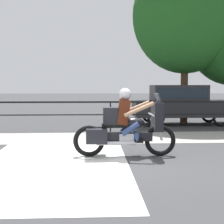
{
  "coord_description": "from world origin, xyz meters",
  "views": [
    {
      "loc": [
        -0.55,
        -7.45,
        1.69
      ],
      "look_at": [
        -0.14,
        0.88,
        1.02
      ],
      "focal_mm": 55.0,
      "sensor_mm": 36.0,
      "label": 1
    }
  ],
  "objects": [
    {
      "name": "sidewalk_band",
      "position": [
        0.0,
        3.4,
        0.01
      ],
      "size": [
        44.0,
        2.4,
        0.01
      ],
      "primitive_type": "cube",
      "color": "#99968E",
      "rests_on": "ground"
    },
    {
      "name": "motorcycle",
      "position": [
        0.15,
        0.52,
        0.71
      ],
      "size": [
        2.42,
        0.76,
        1.61
      ],
      "rotation": [
        0.0,
        0.0,
        0.08
      ],
      "color": "black",
      "rests_on": "ground"
    },
    {
      "name": "crosswalk_band",
      "position": [
        -1.43,
        -0.2,
        0.0
      ],
      "size": [
        3.15,
        6.0,
        0.01
      ],
      "primitive_type": "cube",
      "color": "silver",
      "rests_on": "ground"
    },
    {
      "name": "ground_plane",
      "position": [
        0.0,
        0.0,
        0.0
      ],
      "size": [
        120.0,
        120.0,
        0.0
      ],
      "primitive_type": "plane",
      "color": "#38383A"
    },
    {
      "name": "tree_behind_sign",
      "position": [
        3.3,
        7.24,
        4.63
      ],
      "size": [
        4.5,
        4.5,
        7.12
      ],
      "color": "brown",
      "rests_on": "ground"
    },
    {
      "name": "fence_railing",
      "position": [
        0.0,
        4.98,
        0.86
      ],
      "size": [
        36.0,
        0.05,
        1.09
      ],
      "color": "black",
      "rests_on": "ground"
    },
    {
      "name": "parked_car",
      "position": [
        3.1,
        6.86,
        0.95
      ],
      "size": [
        4.29,
        1.65,
        1.68
      ],
      "rotation": [
        0.0,
        0.0,
        -0.03
      ],
      "color": "#232326",
      "rests_on": "ground"
    }
  ]
}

